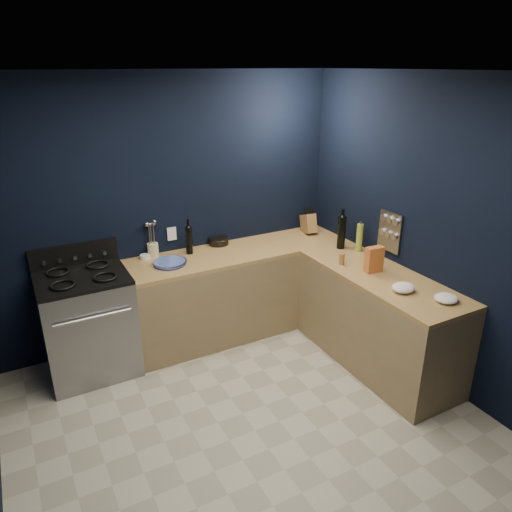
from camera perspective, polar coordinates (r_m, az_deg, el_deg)
floor at (r=3.94m, az=-0.14°, el=-20.28°), size 3.50×3.50×0.02m
ceiling at (r=2.91m, az=-0.19°, el=21.46°), size 3.50×3.50×0.02m
wall_back at (r=4.73m, az=-10.33°, el=5.22°), size 3.50×0.02×2.60m
wall_right at (r=4.27m, az=21.17°, el=2.20°), size 0.02×3.50×2.60m
wall_front at (r=2.08m, az=25.13°, el=-20.53°), size 3.50×0.02×2.60m
cab_back at (r=4.98m, az=-1.88°, el=-4.33°), size 2.30×0.63×0.86m
top_back at (r=4.80m, az=-1.94°, el=0.49°), size 2.30×0.63×0.04m
cab_right at (r=4.57m, az=14.29°, el=-7.63°), size 0.63×1.67×0.86m
top_right at (r=4.37m, az=14.84°, el=-2.48°), size 0.63×1.67×0.04m
gas_range at (r=4.56m, az=-19.40°, el=-7.88°), size 0.76×0.66×0.92m
oven_door at (r=4.30m, az=-18.63°, el=-9.90°), size 0.59×0.02×0.42m
cooktop at (r=4.36m, az=-20.18°, el=-2.44°), size 0.76×0.66×0.03m
backguard at (r=4.60m, az=-20.97°, el=0.14°), size 0.76×0.06×0.20m
spice_panel at (r=4.64m, az=15.74°, el=2.84°), size 0.02×0.28×0.38m
wall_outlet at (r=4.78m, az=-10.07°, el=2.63°), size 0.09×0.02×0.13m
plate_stack at (r=4.51m, az=-10.33°, el=-0.80°), size 0.37×0.37×0.04m
ramekin at (r=4.69m, az=-13.14°, el=-0.08°), size 0.13×0.13×0.04m
utensil_crock at (r=4.72m, az=-12.25°, el=0.73°), size 0.13×0.13×0.13m
wine_bottle_back at (r=4.70m, az=-8.03°, el=1.85°), size 0.09×0.09×0.27m
lemon_basket at (r=4.94m, az=-4.51°, el=1.84°), size 0.25×0.25×0.08m
knife_block at (r=5.28m, az=6.31°, el=3.87°), size 0.15×0.26×0.26m
wine_bottle_right at (r=4.86m, az=10.21°, el=2.76°), size 0.09×0.09×0.33m
oil_bottle at (r=4.83m, az=12.30°, el=2.17°), size 0.07×0.07×0.28m
spice_jar_near at (r=4.50m, az=10.25°, el=-0.36°), size 0.06×0.06×0.11m
spice_jar_far at (r=4.51m, az=13.45°, el=-0.70°), size 0.05×0.05×0.09m
crouton_bag at (r=4.37m, az=13.97°, el=-0.42°), size 0.17×0.09×0.24m
towel_front at (r=4.09m, az=17.25°, el=-3.64°), size 0.25×0.23×0.07m
towel_end at (r=4.04m, az=21.84°, el=-4.72°), size 0.24×0.22×0.06m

